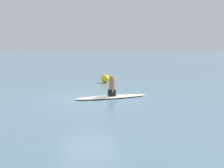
% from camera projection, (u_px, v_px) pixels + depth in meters
% --- Properties ---
extents(ground_plane, '(400.00, 400.00, 0.00)m').
position_uv_depth(ground_plane, '(89.00, 98.00, 10.59)').
color(ground_plane, slate).
extents(surfboard, '(3.33, 0.77, 0.10)m').
position_uv_depth(surfboard, '(112.00, 97.00, 10.61)').
color(surfboard, silver).
rests_on(surfboard, ground).
extents(person_paddler, '(0.32, 0.41, 0.93)m').
position_uv_depth(person_paddler, '(112.00, 86.00, 10.54)').
color(person_paddler, black).
rests_on(person_paddler, surfboard).
extents(buoy_marker, '(0.54, 0.54, 0.54)m').
position_uv_depth(buoy_marker, '(105.00, 79.00, 15.29)').
color(buoy_marker, yellow).
rests_on(buoy_marker, ground).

